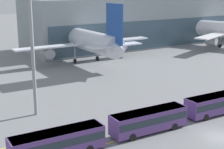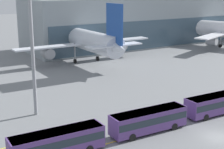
{
  "view_description": "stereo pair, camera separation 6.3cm",
  "coord_description": "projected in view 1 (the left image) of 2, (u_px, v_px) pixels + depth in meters",
  "views": [
    {
      "loc": [
        -33.65,
        -27.81,
        19.17
      ],
      "look_at": [
        -2.7,
        22.2,
        4.0
      ],
      "focal_mm": 55.0,
      "sensor_mm": 36.0,
      "label": 1
    },
    {
      "loc": [
        -33.6,
        -27.84,
        19.17
      ],
      "look_at": [
        -2.7,
        22.2,
        4.0
      ],
      "focal_mm": 55.0,
      "sensor_mm": 36.0,
      "label": 2
    }
  ],
  "objects": [
    {
      "name": "shuttle_bus_2",
      "position": [
        149.0,
        119.0,
        46.07
      ],
      "size": [
        11.21,
        3.06,
        3.07
      ],
      "rotation": [
        0.0,
        0.0,
        -0.03
      ],
      "color": "#56387A",
      "rests_on": "ground_plane"
    },
    {
      "name": "shuttle_bus_3",
      "position": [
        217.0,
        103.0,
        52.68
      ],
      "size": [
        11.21,
        3.06,
        3.07
      ],
      "rotation": [
        0.0,
        0.0,
        -0.03
      ],
      "color": "#56387A",
      "rests_on": "ground_plane"
    },
    {
      "name": "shuttle_bus_1",
      "position": [
        58.0,
        141.0,
        39.53
      ],
      "size": [
        11.2,
        3.01,
        3.07
      ],
      "rotation": [
        0.0,
        0.0,
        -0.03
      ],
      "color": "#56387A",
      "rests_on": "ground_plane"
    },
    {
      "name": "terminal_building",
      "position": [
        187.0,
        17.0,
        127.04
      ],
      "size": [
        120.11,
        22.68,
        27.2
      ],
      "color": "gray",
      "rests_on": "ground_plane"
    },
    {
      "name": "lane_stripe_5",
      "position": [
        21.0,
        144.0,
        42.99
      ],
      "size": [
        10.62,
        0.76,
        0.01
      ],
      "primitive_type": "cube",
      "rotation": [
        0.0,
        0.0,
        0.05
      ],
      "color": "yellow",
      "rests_on": "ground_plane"
    },
    {
      "name": "airliner_at_gate_far",
      "position": [
        84.0,
        40.0,
        89.05
      ],
      "size": [
        38.04,
        38.51,
        15.53
      ],
      "rotation": [
        0.0,
        0.0,
        1.58
      ],
      "color": "silver",
      "rests_on": "ground_plane"
    },
    {
      "name": "ground_plane",
      "position": [
        219.0,
        137.0,
        44.83
      ],
      "size": [
        440.0,
        440.0,
        0.0
      ],
      "primitive_type": "plane",
      "color": "slate"
    },
    {
      "name": "floodlight_mast",
      "position": [
        30.0,
        5.0,
        48.72
      ],
      "size": [
        2.53,
        2.53,
        24.51
      ],
      "color": "gray",
      "rests_on": "ground_plane"
    }
  ]
}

